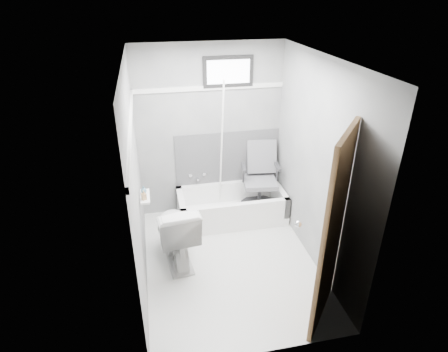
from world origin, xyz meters
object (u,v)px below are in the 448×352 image
object	(u,v)px
office_chair	(260,178)
soap_bottle_b	(144,189)
door	(376,251)
toilet	(176,232)
soap_bottle_a	(144,195)
bathtub	(231,206)

from	to	relation	value
office_chair	soap_bottle_b	bearing A→B (deg)	-149.01
door	soap_bottle_b	size ratio (longest dim) A/B	23.18
toilet	office_chair	bearing A→B (deg)	-153.40
soap_bottle_a	bathtub	bearing A→B (deg)	33.82
door	office_chair	bearing A→B (deg)	98.24
door	soap_bottle_a	xyz separation A→B (m)	(-1.92, 1.43, -0.03)
bathtub	toilet	xyz separation A→B (m)	(-0.85, -0.76, 0.20)
door	soap_bottle_a	bearing A→B (deg)	143.40
office_chair	toilet	size ratio (longest dim) A/B	1.12
soap_bottle_a	soap_bottle_b	distance (m)	0.14
office_chair	soap_bottle_a	size ratio (longest dim) A/B	8.77
toilet	soap_bottle_a	world-z (taller)	soap_bottle_a
bathtub	office_chair	bearing A→B (deg)	6.75
soap_bottle_b	soap_bottle_a	bearing A→B (deg)	-90.00
door	soap_bottle_a	size ratio (longest dim) A/B	18.64
office_chair	toilet	bearing A→B (deg)	-140.02
office_chair	soap_bottle_b	world-z (taller)	office_chair
door	soap_bottle_b	bearing A→B (deg)	140.80
bathtub	soap_bottle_a	bearing A→B (deg)	-146.18
soap_bottle_b	office_chair	bearing A→B (deg)	23.54
bathtub	office_chair	distance (m)	0.57
soap_bottle_a	soap_bottle_b	world-z (taller)	soap_bottle_a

